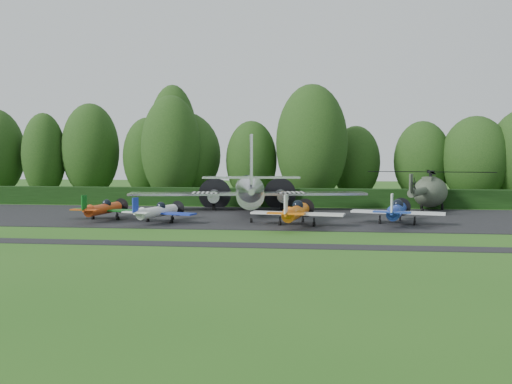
# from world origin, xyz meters

# --- Properties ---
(ground) EXTENTS (160.00, 160.00, 0.00)m
(ground) POSITION_xyz_m (0.00, 0.00, 0.00)
(ground) COLOR #275819
(ground) RESTS_ON ground
(apron) EXTENTS (70.00, 18.00, 0.01)m
(apron) POSITION_xyz_m (0.00, 10.00, 0.00)
(apron) COLOR black
(apron) RESTS_ON ground
(taxiway_verge) EXTENTS (70.00, 2.00, 0.00)m
(taxiway_verge) POSITION_xyz_m (0.00, -6.00, 0.00)
(taxiway_verge) COLOR black
(taxiway_verge) RESTS_ON ground
(hedgerow) EXTENTS (90.00, 1.60, 2.00)m
(hedgerow) POSITION_xyz_m (0.00, 21.00, 0.00)
(hedgerow) COLOR black
(hedgerow) RESTS_ON ground
(transport_plane) EXTENTS (24.06, 18.45, 7.71)m
(transport_plane) POSITION_xyz_m (-0.61, 14.34, 2.15)
(transport_plane) COLOR silver
(transport_plane) RESTS_ON ground
(light_plane_red) EXTENTS (6.49, 6.82, 2.49)m
(light_plane_red) POSITION_xyz_m (-12.17, 5.86, 1.04)
(light_plane_red) COLOR #BB3B11
(light_plane_red) RESTS_ON ground
(light_plane_white) EXTENTS (6.35, 6.67, 2.44)m
(light_plane_white) POSITION_xyz_m (-6.91, 4.41, 1.02)
(light_plane_white) COLOR silver
(light_plane_white) RESTS_ON ground
(light_plane_orange) EXTENTS (7.52, 7.90, 2.89)m
(light_plane_orange) POSITION_xyz_m (4.69, 3.57, 1.20)
(light_plane_orange) COLOR orange
(light_plane_orange) RESTS_ON ground
(light_plane_blue) EXTENTS (7.51, 7.89, 2.88)m
(light_plane_blue) POSITION_xyz_m (12.79, 5.48, 1.20)
(light_plane_blue) COLOR #19359B
(light_plane_blue) RESTS_ON ground
(helicopter) EXTENTS (12.68, 14.85, 4.08)m
(helicopter) POSITION_xyz_m (17.76, 18.28, 2.19)
(helicopter) COLOR #394233
(helicopter) RESTS_ON ground
(tree_0) EXTENTS (8.01, 8.01, 10.35)m
(tree_0) POSITION_xyz_m (24.95, 29.54, 5.17)
(tree_0) COLOR black
(tree_0) RESTS_ON ground
(tree_2) EXTENTS (5.75, 5.75, 11.30)m
(tree_2) POSITION_xyz_m (-30.67, 31.45, 5.63)
(tree_2) COLOR black
(tree_2) RESTS_ON ground
(tree_3) EXTENTS (7.35, 7.35, 12.98)m
(tree_3) POSITION_xyz_m (-11.80, 26.93, 6.48)
(tree_3) COLOR black
(tree_3) RESTS_ON ground
(tree_4) EXTENTS (6.35, 6.35, 9.43)m
(tree_4) POSITION_xyz_m (10.98, 33.45, 4.70)
(tree_4) COLOR black
(tree_4) RESTS_ON ground
(tree_6) EXTENTS (6.97, 6.97, 9.88)m
(tree_6) POSITION_xyz_m (19.06, 31.40, 4.93)
(tree_6) COLOR black
(tree_6) RESTS_ON ground
(tree_7) EXTENTS (6.36, 6.36, 9.89)m
(tree_7) POSITION_xyz_m (-2.07, 28.74, 4.93)
(tree_7) COLOR black
(tree_7) RESTS_ON ground
(tree_9) EXTENTS (6.61, 6.61, 10.65)m
(tree_9) POSITION_xyz_m (-16.59, 32.66, 5.31)
(tree_9) COLOR black
(tree_9) RESTS_ON ground
(tree_10) EXTENTS (7.67, 7.67, 12.63)m
(tree_10) POSITION_xyz_m (-24.63, 32.80, 6.30)
(tree_10) COLOR black
(tree_10) RESTS_ON ground
(tree_11) EXTENTS (8.58, 8.58, 14.12)m
(tree_11) POSITION_xyz_m (5.41, 27.13, 7.05)
(tree_11) COLOR black
(tree_11) RESTS_ON ground
(tree_12) EXTENTS (9.78, 9.78, 11.26)m
(tree_12) POSITION_xyz_m (-11.26, 30.69, 5.62)
(tree_12) COLOR black
(tree_12) RESTS_ON ground
(tree_13) EXTENTS (6.37, 6.37, 14.58)m
(tree_13) POSITION_xyz_m (-12.33, 29.75, 7.27)
(tree_13) COLOR black
(tree_13) RESTS_ON ground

